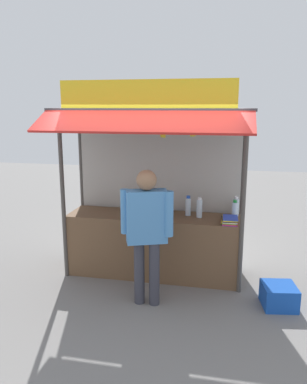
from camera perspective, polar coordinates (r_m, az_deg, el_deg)
The scene contains 15 objects.
ground_plane at distance 5.90m, azimuth -0.00°, elevation -12.09°, with size 20.00×20.00×0.00m, color slate.
stall_counter at distance 5.73m, azimuth -0.00°, elevation -7.92°, with size 2.52×0.65×0.92m, color brown.
stall_structure at distance 5.50m, azimuth 0.17°, elevation 4.39°, with size 2.72×1.45×2.80m.
water_bottle_back_left at distance 5.65m, azimuth -4.39°, elevation -1.79°, with size 0.09×0.09×0.31m.
water_bottle_back_right at distance 5.77m, azimuth -4.46°, elevation -1.56°, with size 0.08×0.08×0.30m.
water_bottle_right at distance 5.65m, azimuth 12.24°, elevation -2.17°, with size 0.08×0.08×0.29m.
water_bottle_center at distance 5.48m, azimuth 6.88°, elevation -2.40°, with size 0.08×0.08×0.30m.
water_bottle_front_left at distance 5.48m, azimuth 12.04°, elevation -2.69°, with size 0.08×0.08×0.28m.
water_bottle_left at distance 5.57m, azimuth 5.20°, elevation -2.13°, with size 0.08×0.08×0.29m.
magazine_stack_rear_center at distance 5.47m, azimuth 0.51°, elevation -3.50°, with size 0.21×0.25×0.07m.
magazine_stack_front_right at distance 5.31m, azimuth 11.35°, elevation -4.16°, with size 0.23×0.32×0.08m.
banana_bunch_inner_right at distance 4.85m, azimuth 5.90°, elevation 8.99°, with size 0.10×0.10×0.22m.
banana_bunch_rightmost at distance 4.91m, azimuth 1.47°, elevation 8.84°, with size 0.10×0.10×0.24m.
vendor_person at distance 4.70m, azimuth -1.02°, elevation -5.02°, with size 0.66×0.37×1.74m.
plastic_crate at distance 5.22m, azimuth 18.25°, elevation -14.54°, with size 0.41×0.41×0.29m, color #194CB2.
Camera 1 is at (1.09, -5.25, 2.48)m, focal length 35.64 mm.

